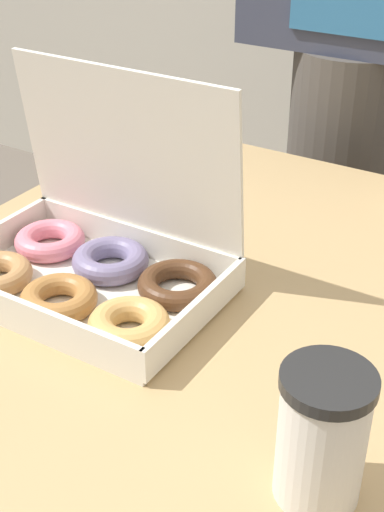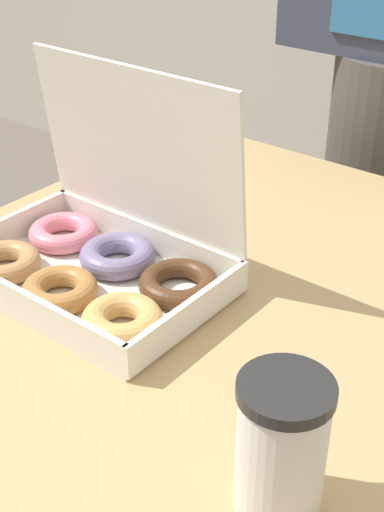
# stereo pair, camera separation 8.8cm
# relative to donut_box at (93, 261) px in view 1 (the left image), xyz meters

# --- Properties ---
(table) EXTENTS (0.90, 0.89, 0.73)m
(table) POSITION_rel_donut_box_xyz_m (0.17, 0.11, -0.41)
(table) COLOR tan
(table) RESTS_ON ground_plane
(donut_box) EXTENTS (0.35, 0.24, 0.28)m
(donut_box) POSITION_rel_donut_box_xyz_m (0.00, 0.00, 0.00)
(donut_box) COLOR white
(donut_box) RESTS_ON table
(coffee_cup) EXTENTS (0.08, 0.08, 0.14)m
(coffee_cup) POSITION_rel_donut_box_xyz_m (0.39, -0.16, 0.03)
(coffee_cup) COLOR silver
(coffee_cup) RESTS_ON table
(person_customer) EXTENTS (0.45, 0.25, 1.67)m
(person_customer) POSITION_rel_donut_box_xyz_m (0.05, 0.79, 0.12)
(person_customer) COLOR #4C4742
(person_customer) RESTS_ON ground_plane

